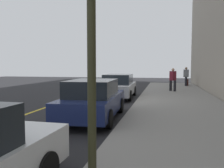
# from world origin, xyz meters

# --- Properties ---
(ground_plane) EXTENTS (56.00, 56.00, 0.00)m
(ground_plane) POSITION_xyz_m (0.00, 0.00, 0.00)
(ground_plane) COLOR black
(sidewalk) EXTENTS (28.00, 4.60, 0.15)m
(sidewalk) POSITION_xyz_m (0.00, -3.30, 0.07)
(sidewalk) COLOR gray
(sidewalk) RESTS_ON ground
(lane_stripe_centre) EXTENTS (28.00, 0.14, 0.01)m
(lane_stripe_centre) POSITION_xyz_m (0.00, 3.20, 0.00)
(lane_stripe_centre) COLOR gold
(lane_stripe_centre) RESTS_ON ground
(parked_car_navy) EXTENTS (4.61, 2.03, 1.51)m
(parked_car_navy) POSITION_xyz_m (-5.13, 0.17, 0.76)
(parked_car_navy) COLOR black
(parked_car_navy) RESTS_ON ground
(parked_car_silver) EXTENTS (4.53, 1.98, 1.51)m
(parked_car_silver) POSITION_xyz_m (1.06, 0.32, 0.76)
(parked_car_silver) COLOR black
(parked_car_silver) RESTS_ON ground
(pedestrian_grey_coat) EXTENTS (0.59, 0.49, 1.78)m
(pedestrian_grey_coat) POSITION_xyz_m (9.91, -4.57, 1.10)
(pedestrian_grey_coat) COLOR black
(pedestrian_grey_coat) RESTS_ON sidewalk
(pedestrian_burgundy_coat) EXTENTS (0.55, 0.52, 1.73)m
(pedestrian_burgundy_coat) POSITION_xyz_m (4.70, -3.15, 1.07)
(pedestrian_burgundy_coat) COLOR black
(pedestrian_burgundy_coat) RESTS_ON sidewalk
(traffic_light_pole) EXTENTS (0.35, 0.26, 3.95)m
(traffic_light_pole) POSITION_xyz_m (-10.72, -1.48, 2.84)
(traffic_light_pole) COLOR #2D2D19
(traffic_light_pole) RESTS_ON sidewalk
(rolling_suitcase) EXTENTS (0.34, 0.22, 0.99)m
(rolling_suitcase) POSITION_xyz_m (10.29, -4.70, 0.47)
(rolling_suitcase) COLOR #471E19
(rolling_suitcase) RESTS_ON sidewalk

